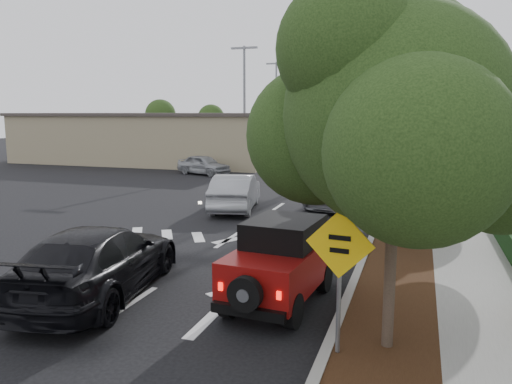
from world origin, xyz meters
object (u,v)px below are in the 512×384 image
at_px(silver_suv_ahead, 344,190).
at_px(black_suv_oncoming, 98,261).
at_px(speed_hump_sign, 339,262).
at_px(red_jeep, 283,260).

relative_size(silver_suv_ahead, black_suv_oncoming, 0.93).
bearing_deg(silver_suv_ahead, black_suv_oncoming, -95.79).
relative_size(black_suv_oncoming, speed_hump_sign, 2.24).
height_order(silver_suv_ahead, speed_hump_sign, speed_hump_sign).
bearing_deg(red_jeep, silver_suv_ahead, 97.06).
bearing_deg(silver_suv_ahead, red_jeep, -77.68).
height_order(red_jeep, speed_hump_sign, speed_hump_sign).
xyz_separation_m(red_jeep, silver_suv_ahead, (-0.39, 11.99, -0.22)).
bearing_deg(black_suv_oncoming, red_jeep, -175.76).
distance_m(silver_suv_ahead, speed_hump_sign, 14.52).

